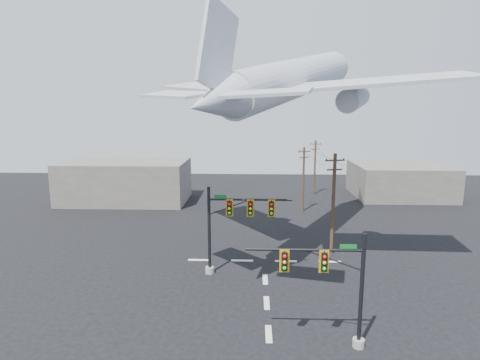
{
  "coord_description": "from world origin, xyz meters",
  "views": [
    {
      "loc": [
        -0.99,
        -22.83,
        13.94
      ],
      "look_at": [
        -1.96,
        5.0,
        8.82
      ],
      "focal_mm": 30.0,
      "sensor_mm": 36.0,
      "label": 1
    }
  ],
  "objects_px": {
    "utility_pole_a": "(333,202)",
    "airliner": "(294,80)",
    "signal_mast_near": "(336,287)",
    "utility_pole_c": "(315,166)",
    "utility_pole_b": "(303,178)",
    "signal_mast_far": "(230,225)"
  },
  "relations": [
    {
      "from": "signal_mast_far",
      "to": "airliner",
      "type": "relative_size",
      "value": 0.25
    },
    {
      "from": "signal_mast_far",
      "to": "signal_mast_near",
      "type": "bearing_deg",
      "value": -56.82
    },
    {
      "from": "utility_pole_b",
      "to": "utility_pole_c",
      "type": "distance_m",
      "value": 11.22
    },
    {
      "from": "utility_pole_b",
      "to": "utility_pole_c",
      "type": "relative_size",
      "value": 1.0
    },
    {
      "from": "signal_mast_near",
      "to": "utility_pole_a",
      "type": "height_order",
      "value": "utility_pole_a"
    },
    {
      "from": "utility_pole_a",
      "to": "utility_pole_b",
      "type": "bearing_deg",
      "value": 78.64
    },
    {
      "from": "signal_mast_far",
      "to": "utility_pole_c",
      "type": "relative_size",
      "value": 0.86
    },
    {
      "from": "utility_pole_b",
      "to": "airliner",
      "type": "height_order",
      "value": "airliner"
    },
    {
      "from": "signal_mast_near",
      "to": "airliner",
      "type": "bearing_deg",
      "value": 94.15
    },
    {
      "from": "utility_pole_a",
      "to": "airliner",
      "type": "height_order",
      "value": "airliner"
    },
    {
      "from": "utility_pole_b",
      "to": "utility_pole_c",
      "type": "height_order",
      "value": "utility_pole_c"
    },
    {
      "from": "signal_mast_near",
      "to": "utility_pole_c",
      "type": "xyz_separation_m",
      "value": [
        5.0,
        42.02,
        0.8
      ]
    },
    {
      "from": "utility_pole_c",
      "to": "airliner",
      "type": "xyz_separation_m",
      "value": [
        -6.14,
        -26.28,
        11.77
      ]
    },
    {
      "from": "signal_mast_near",
      "to": "airliner",
      "type": "xyz_separation_m",
      "value": [
        -1.14,
        15.75,
        12.57
      ]
    },
    {
      "from": "utility_pole_b",
      "to": "signal_mast_far",
      "type": "bearing_deg",
      "value": -134.19
    },
    {
      "from": "utility_pole_c",
      "to": "airliner",
      "type": "relative_size",
      "value": 0.29
    },
    {
      "from": "utility_pole_c",
      "to": "airliner",
      "type": "bearing_deg",
      "value": -109.17
    },
    {
      "from": "utility_pole_a",
      "to": "utility_pole_b",
      "type": "relative_size",
      "value": 1.12
    },
    {
      "from": "utility_pole_a",
      "to": "utility_pole_c",
      "type": "bearing_deg",
      "value": 70.7
    },
    {
      "from": "utility_pole_c",
      "to": "signal_mast_near",
      "type": "bearing_deg",
      "value": -102.8
    },
    {
      "from": "signal_mast_near",
      "to": "utility_pole_c",
      "type": "distance_m",
      "value": 42.32
    },
    {
      "from": "signal_mast_far",
      "to": "utility_pole_a",
      "type": "relative_size",
      "value": 0.77
    }
  ]
}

